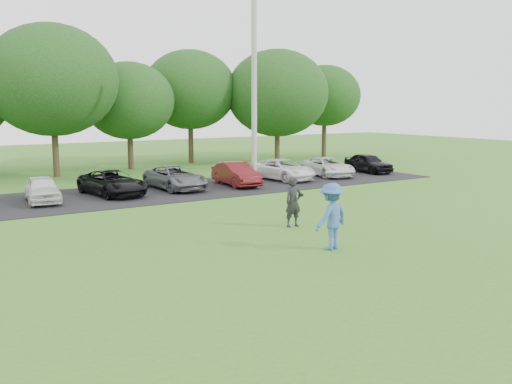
% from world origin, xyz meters
% --- Properties ---
extents(ground, '(100.00, 100.00, 0.00)m').
position_xyz_m(ground, '(0.00, 0.00, 0.00)').
color(ground, '#346E1F').
rests_on(ground, ground).
extents(parking_lot, '(32.00, 6.50, 0.03)m').
position_xyz_m(parking_lot, '(0.00, 13.00, 0.01)').
color(parking_lot, black).
rests_on(parking_lot, ground).
extents(utility_pole, '(0.28, 0.28, 10.05)m').
position_xyz_m(utility_pole, '(5.75, 12.58, 5.02)').
color(utility_pole, '#A7A6A1').
rests_on(utility_pole, ground).
extents(frisbee_player, '(1.38, 0.98, 2.32)m').
position_xyz_m(frisbee_player, '(0.51, 0.29, 0.97)').
color(frisbee_player, '#395FA1').
rests_on(frisbee_player, ground).
extents(camera_bystander, '(0.65, 0.46, 1.71)m').
position_xyz_m(camera_bystander, '(1.41, 3.33, 0.86)').
color(camera_bystander, black).
rests_on(camera_bystander, ground).
extents(parked_cars, '(30.50, 4.55, 1.19)m').
position_xyz_m(parked_cars, '(0.51, 13.15, 0.59)').
color(parked_cars, '#B3B5BB').
rests_on(parked_cars, parking_lot).
extents(tree_row, '(42.39, 9.85, 8.64)m').
position_xyz_m(tree_row, '(1.51, 22.76, 4.91)').
color(tree_row, '#38281C').
rests_on(tree_row, ground).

